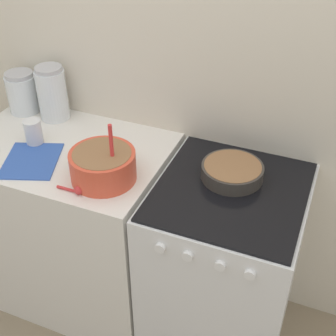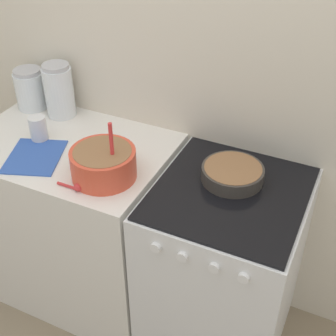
{
  "view_description": "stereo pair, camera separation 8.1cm",
  "coord_description": "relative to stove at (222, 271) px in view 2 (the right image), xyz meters",
  "views": [
    {
      "loc": [
        0.64,
        -1.12,
        2.08
      ],
      "look_at": [
        0.06,
        0.3,
        0.97
      ],
      "focal_mm": 50.0,
      "sensor_mm": 36.0,
      "label": 1
    },
    {
      "loc": [
        0.71,
        -1.09,
        2.08
      ],
      "look_at": [
        0.06,
        0.3,
        0.97
      ],
      "focal_mm": 50.0,
      "sensor_mm": 36.0,
      "label": 2
    }
  ],
  "objects": [
    {
      "name": "storage_jar_middle",
      "position": [
        -0.97,
        0.23,
        0.58
      ],
      "size": [
        0.14,
        0.14,
        0.27
      ],
      "color": "silver",
      "rests_on": "countertop_cabinet"
    },
    {
      "name": "measuring_spoon",
      "position": [
        -0.56,
        -0.25,
        0.48
      ],
      "size": [
        0.12,
        0.04,
        0.04
      ],
      "color": "red",
      "rests_on": "countertop_cabinet"
    },
    {
      "name": "tin_can",
      "position": [
        -0.92,
        -0.01,
        0.52
      ],
      "size": [
        0.08,
        0.08,
        0.12
      ],
      "color": "silver",
      "rests_on": "countertop_cabinet"
    },
    {
      "name": "baking_pan",
      "position": [
        -0.02,
        0.08,
        0.49
      ],
      "size": [
        0.25,
        0.25,
        0.06
      ],
      "color": "#38332D",
      "rests_on": "stove"
    },
    {
      "name": "storage_jar_left",
      "position": [
        -1.15,
        0.23,
        0.55
      ],
      "size": [
        0.15,
        0.15,
        0.21
      ],
      "color": "silver",
      "rests_on": "countertop_cabinet"
    },
    {
      "name": "recipe_page",
      "position": [
        -0.85,
        -0.14,
        0.46
      ],
      "size": [
        0.3,
        0.33,
        0.01
      ],
      "color": "#3359B2",
      "rests_on": "countertop_cabinet"
    },
    {
      "name": "countertop_cabinet",
      "position": [
        -0.79,
        0.0,
        0.0
      ],
      "size": [
        0.93,
        0.65,
        0.92
      ],
      "color": "silver",
      "rests_on": "ground_plane"
    },
    {
      "name": "mixing_bowl",
      "position": [
        -0.5,
        -0.13,
        0.53
      ],
      "size": [
        0.27,
        0.27,
        0.26
      ],
      "color": "#D84C33",
      "rests_on": "countertop_cabinet"
    },
    {
      "name": "wall_back",
      "position": [
        -0.32,
        0.35,
        0.74
      ],
      "size": [
        4.87,
        0.05,
        2.4
      ],
      "color": "beige",
      "rests_on": "ground_plane"
    },
    {
      "name": "stove",
      "position": [
        0.0,
        0.0,
        0.0
      ],
      "size": [
        0.61,
        0.66,
        0.92
      ],
      "color": "silver",
      "rests_on": "ground_plane"
    }
  ]
}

